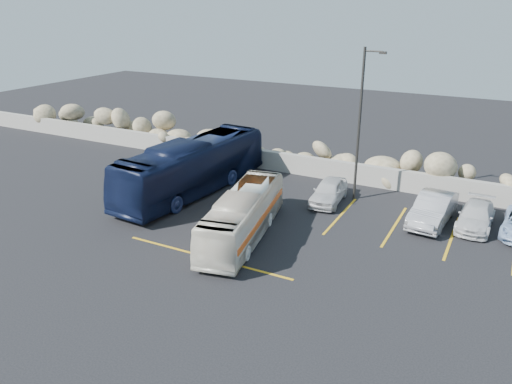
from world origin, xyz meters
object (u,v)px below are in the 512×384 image
at_px(car_a, 329,191).
at_px(car_b, 433,209).
at_px(vintage_bus, 243,215).
at_px(tour_coach, 193,167).
at_px(car_c, 476,216).
at_px(lamppost, 361,121).

relative_size(car_a, car_b, 0.84).
xyz_separation_m(vintage_bus, tour_coach, (-5.27, 3.74, 0.42)).
bearing_deg(vintage_bus, car_a, 60.13).
relative_size(car_b, car_c, 1.15).
height_order(vintage_bus, car_a, vintage_bus).
bearing_deg(tour_coach, lamppost, 25.15).
bearing_deg(vintage_bus, car_c, 22.31).
height_order(vintage_bus, tour_coach, tour_coach).
relative_size(lamppost, car_b, 1.87).
xyz_separation_m(tour_coach, car_c, (14.51, 2.36, -0.96)).
bearing_deg(car_a, tour_coach, -168.41).
distance_m(tour_coach, car_b, 12.77).
relative_size(lamppost, car_a, 2.23).
height_order(tour_coach, car_a, tour_coach).
height_order(lamppost, car_a, lamppost).
bearing_deg(tour_coach, car_b, 13.10).
distance_m(lamppost, vintage_bus, 8.23).
height_order(lamppost, car_c, lamppost).
bearing_deg(car_b, lamppost, 168.65).
distance_m(car_a, car_c, 7.27).
bearing_deg(car_c, lamppost, 174.18).
xyz_separation_m(car_a, car_b, (5.36, -0.16, 0.09)).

